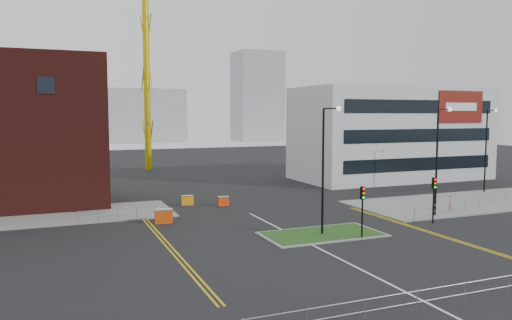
% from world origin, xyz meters
% --- Properties ---
extents(ground, '(200.00, 200.00, 0.00)m').
position_xyz_m(ground, '(0.00, 0.00, 0.00)').
color(ground, black).
rests_on(ground, ground).
extents(pavement_right, '(24.00, 10.00, 0.12)m').
position_xyz_m(pavement_right, '(22.00, 14.00, 0.06)').
color(pavement_right, slate).
rests_on(pavement_right, ground).
extents(island_kerb, '(8.60, 4.60, 0.08)m').
position_xyz_m(island_kerb, '(2.00, 8.00, 0.04)').
color(island_kerb, slate).
rests_on(island_kerb, ground).
extents(grass_island, '(8.00, 4.00, 0.12)m').
position_xyz_m(grass_island, '(2.00, 8.00, 0.06)').
color(grass_island, '#1E4316').
rests_on(grass_island, ground).
extents(office_block, '(25.00, 12.20, 12.00)m').
position_xyz_m(office_block, '(26.01, 31.97, 6.00)').
color(office_block, silver).
rests_on(office_block, ground).
extents(streetlamp_island, '(1.46, 0.36, 9.18)m').
position_xyz_m(streetlamp_island, '(2.22, 8.00, 5.41)').
color(streetlamp_island, black).
rests_on(streetlamp_island, ground).
extents(streetlamp_right_near, '(1.46, 0.36, 9.18)m').
position_xyz_m(streetlamp_right_near, '(14.22, 10.00, 5.41)').
color(streetlamp_right_near, black).
rests_on(streetlamp_right_near, ground).
extents(streetlamp_right_far, '(1.46, 0.36, 9.18)m').
position_xyz_m(streetlamp_right_far, '(28.22, 18.00, 5.41)').
color(streetlamp_right_far, black).
rests_on(streetlamp_right_far, ground).
extents(traffic_light_island, '(0.28, 0.33, 3.65)m').
position_xyz_m(traffic_light_island, '(4.00, 5.98, 2.57)').
color(traffic_light_island, black).
rests_on(traffic_light_island, ground).
extents(traffic_light_right, '(0.28, 0.33, 3.65)m').
position_xyz_m(traffic_light_right, '(12.00, 7.98, 2.57)').
color(traffic_light_right, black).
rests_on(traffic_light_right, ground).
extents(railing_front, '(24.05, 0.05, 1.10)m').
position_xyz_m(railing_front, '(0.00, -6.00, 0.78)').
color(railing_front, gray).
rests_on(railing_front, ground).
extents(railing_left, '(6.05, 0.05, 1.10)m').
position_xyz_m(railing_left, '(-11.00, 18.00, 0.74)').
color(railing_left, gray).
rests_on(railing_left, ground).
extents(railing_right, '(19.05, 5.05, 1.10)m').
position_xyz_m(railing_right, '(20.50, 11.50, 0.78)').
color(railing_right, gray).
rests_on(railing_right, ground).
extents(centre_line, '(0.15, 30.00, 0.01)m').
position_xyz_m(centre_line, '(0.00, 2.00, 0.01)').
color(centre_line, silver).
rests_on(centre_line, ground).
extents(yellow_left_a, '(0.12, 24.00, 0.01)m').
position_xyz_m(yellow_left_a, '(-9.00, 10.00, 0.01)').
color(yellow_left_a, gold).
rests_on(yellow_left_a, ground).
extents(yellow_left_b, '(0.12, 24.00, 0.01)m').
position_xyz_m(yellow_left_b, '(-8.70, 10.00, 0.01)').
color(yellow_left_b, gold).
rests_on(yellow_left_b, ground).
extents(yellow_right_a, '(0.12, 20.00, 0.01)m').
position_xyz_m(yellow_right_a, '(9.50, 6.00, 0.01)').
color(yellow_right_a, gold).
rests_on(yellow_right_a, ground).
extents(yellow_right_b, '(0.12, 20.00, 0.01)m').
position_xyz_m(yellow_right_b, '(9.80, 6.00, 0.01)').
color(yellow_right_b, gold).
rests_on(yellow_right_b, ground).
extents(skyline_b, '(24.00, 12.00, 16.00)m').
position_xyz_m(skyline_b, '(10.00, 130.00, 8.00)').
color(skyline_b, gray).
rests_on(skyline_b, ground).
extents(skyline_c, '(14.00, 12.00, 28.00)m').
position_xyz_m(skyline_c, '(45.00, 125.00, 14.00)').
color(skyline_c, gray).
rests_on(skyline_c, ground).
extents(skyline_d, '(30.00, 12.00, 12.00)m').
position_xyz_m(skyline_d, '(-8.00, 140.00, 6.00)').
color(skyline_d, gray).
rests_on(skyline_d, ground).
extents(pedestrian, '(0.69, 0.55, 1.64)m').
position_xyz_m(pedestrian, '(16.51, 10.83, 0.82)').
color(pedestrian, '#D18789').
rests_on(pedestrian, ground).
extents(barrier_left, '(1.40, 0.56, 1.16)m').
position_xyz_m(barrier_left, '(-7.72, 16.00, 0.63)').
color(barrier_left, '#C53D0A').
rests_on(barrier_left, ground).
extents(barrier_mid, '(1.16, 0.59, 0.93)m').
position_xyz_m(barrier_mid, '(-4.00, 23.00, 0.51)').
color(barrier_mid, orange).
rests_on(barrier_mid, ground).
extents(barrier_right, '(1.10, 0.44, 0.91)m').
position_xyz_m(barrier_right, '(-1.00, 21.34, 0.49)').
color(barrier_right, red).
rests_on(barrier_right, ground).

